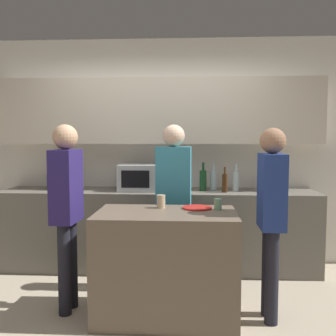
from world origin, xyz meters
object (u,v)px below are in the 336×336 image
Objects in this scene: person_right at (271,208)px; toaster at (60,182)px; plate_on_island at (197,208)px; person_left at (66,202)px; bottle_1 at (214,180)px; cup_1 at (161,201)px; cup_0 at (218,204)px; microwave at (142,177)px; person_center at (174,192)px; bottle_3 at (236,181)px; bottle_2 at (225,183)px; potted_plant at (266,174)px; bottle_0 at (203,180)px.

toaster is at bearing 61.17° from person_right.
person_left is (-1.13, -0.11, 0.06)m from plate_on_island.
bottle_1 is 2.66× the size of cup_1.
toaster is 2.08m from cup_0.
microwave is 1.75m from person_right.
person_center is 1.04m from person_right.
toaster is at bearing 179.77° from bottle_3.
bottle_2 is at bearing 81.93° from cup_0.
bottle_1 is at bearing 173.77° from potted_plant.
microwave is 1.07m from bottle_3.
person_right is at bearing -72.72° from bottle_1.
bottle_3 reaches higher than plate_on_island.
bottle_2 is 0.17× the size of person_center.
person_left is at bearing -176.62° from cup_0.
cup_0 reaches higher than plate_on_island.
bottle_3 is at bearing -178.60° from potted_plant.
person_center reaches higher than toaster.
person_right reaches higher than cup_0.
plate_on_island is at bearing -108.53° from bottle_2.
potted_plant is 1.52× the size of plate_on_island.
cup_0 is at bearing -119.18° from potted_plant.
bottle_3 is (0.25, -0.07, -0.00)m from bottle_1.
bottle_1 is 1.36m from person_right.
potted_plant is at bearing 124.97° from person_left.
bottle_2 is (-0.47, -0.11, -0.09)m from potted_plant.
cup_1 is 0.07× the size of person_left.
person_left reaches higher than potted_plant.
bottle_1 is at bearing 26.53° from bottle_0.
bottle_0 is 0.37m from bottle_3.
bottle_2 is 2.43× the size of cup_1.
bottle_1 is at bearing 163.78° from bottle_3.
person_left reaches higher than person_right.
bottle_0 is 1.13m from cup_1.
person_left is at bearing -135.89° from bottle_0.
bottle_1 is at bearing 79.74° from plate_on_island.
bottle_1 is 0.81m from person_center.
bottle_2 is 1.17m from person_right.
cup_1 is (-0.52, -1.11, -0.07)m from bottle_1.
person_center is at bearing 117.17° from plate_on_island.
microwave is 1.09m from cup_1.
person_left is 1.06m from person_center.
potted_plant reaches higher than bottle_0.
bottle_1 reaches higher than microwave.
potted_plant is at bearing -6.23° from bottle_1.
potted_plant reaches higher than plate_on_island.
bottle_1 is 1.16m from cup_0.
bottle_2 is 0.18× the size of person_right.
potted_plant is 0.71m from bottle_0.
potted_plant is at bearing -145.65° from person_center.
bottle_1 is at bearing 2.05° from toaster.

